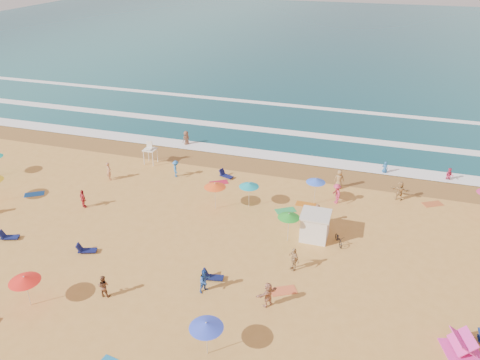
% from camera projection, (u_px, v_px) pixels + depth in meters
% --- Properties ---
extents(ground, '(220.00, 220.00, 0.00)m').
position_uv_depth(ground, '(241.00, 234.00, 36.44)').
color(ground, gold).
rests_on(ground, ground).
extents(ocean, '(220.00, 140.00, 0.18)m').
position_uv_depth(ocean, '(348.00, 39.00, 107.74)').
color(ocean, '#0C4756').
rests_on(ocean, ground).
extents(wet_sand, '(220.00, 220.00, 0.00)m').
position_uv_depth(wet_sand, '(277.00, 167.00, 47.04)').
color(wet_sand, olive).
rests_on(wet_sand, ground).
extents(surf_foam, '(200.00, 18.70, 0.05)m').
position_uv_depth(surf_foam, '(294.00, 135.00, 54.49)').
color(surf_foam, white).
rests_on(surf_foam, ground).
extents(cabana, '(2.00, 2.00, 2.00)m').
position_uv_depth(cabana, '(315.00, 227.00, 35.57)').
color(cabana, white).
rests_on(cabana, ground).
extents(cabana_roof, '(2.20, 2.20, 0.12)m').
position_uv_depth(cabana_roof, '(316.00, 215.00, 35.09)').
color(cabana_roof, silver).
rests_on(cabana_roof, cabana).
extents(bicycle, '(1.14, 1.67, 0.83)m').
position_uv_depth(bicycle, '(339.00, 239.00, 35.09)').
color(bicycle, black).
rests_on(bicycle, ground).
extents(lifeguard_stand, '(1.20, 1.20, 2.10)m').
position_uv_depth(lifeguard_stand, '(150.00, 154.00, 47.45)').
color(lifeguard_stand, white).
rests_on(lifeguard_stand, ground).
extents(beach_umbrellas, '(55.53, 24.39, 0.72)m').
position_uv_depth(beach_umbrellas, '(241.00, 217.00, 34.60)').
color(beach_umbrellas, yellow).
rests_on(beach_umbrellas, ground).
extents(loungers, '(50.06, 23.32, 0.34)m').
position_uv_depth(loungers, '(276.00, 270.00, 32.20)').
color(loungers, '#101852').
rests_on(loungers, ground).
extents(towels, '(44.88, 24.83, 0.03)m').
position_uv_depth(towels, '(190.00, 242.00, 35.47)').
color(towels, orange).
rests_on(towels, ground).
extents(beachgoers, '(43.29, 26.98, 2.10)m').
position_uv_depth(beachgoers, '(281.00, 198.00, 39.82)').
color(beachgoers, brown).
rests_on(beachgoers, ground).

